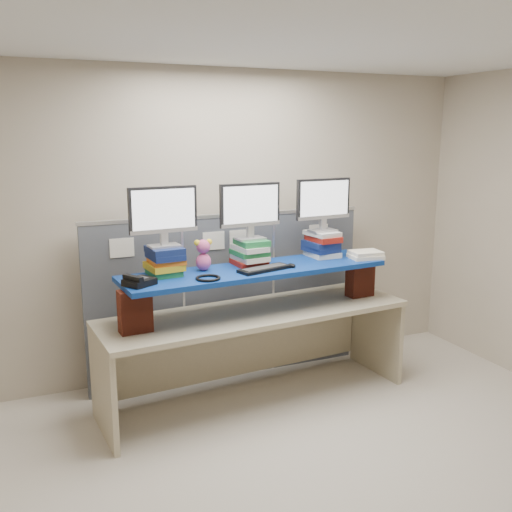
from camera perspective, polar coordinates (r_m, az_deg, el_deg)
name	(u,v)px	position (r m, az deg, el deg)	size (l,w,h in m)	color
room	(329,272)	(3.51, 7.33, -1.59)	(5.00, 4.00, 2.80)	#B9AC99
cubicle_partition	(229,296)	(5.23, -2.71, -4.01)	(2.60, 0.06, 1.53)	#484C55
desk	(256,329)	(4.79, 0.00, -7.29)	(2.66, 0.97, 0.79)	#B5A98A
brick_pier_left	(135,311)	(4.28, -12.00, -5.42)	(0.24, 0.13, 0.32)	maroon
brick_pier_right	(360,279)	(5.19, 10.36, -2.24)	(0.24, 0.13, 0.32)	maroon
blue_board	(256,270)	(4.64, 0.00, -1.45)	(2.21, 0.55, 0.04)	navy
book_stack_left	(165,261)	(4.44, -9.11, -0.47)	(0.28, 0.32, 0.22)	#1E7238
book_stack_center	(250,252)	(4.72, -0.60, 0.36)	(0.27, 0.33, 0.22)	maroon
book_stack_right	(322,244)	(5.08, 6.61, 1.20)	(0.27, 0.33, 0.23)	silver
monitor_left	(163,213)	(4.37, -9.26, 4.28)	(0.53, 0.17, 0.46)	#B4B4B9
monitor_center	(250,208)	(4.66, -0.59, 4.85)	(0.53, 0.17, 0.46)	#B4B4B9
monitor_right	(323,202)	(5.02, 6.76, 5.43)	(0.53, 0.17, 0.46)	#B4B4B9
keyboard	(264,269)	(4.55, 0.85, -1.29)	(0.47, 0.26, 0.03)	black
mouse	(292,265)	(4.67, 3.60, -0.94)	(0.05, 0.10, 0.03)	black
desk_phone	(139,281)	(4.19, -11.66, -2.49)	(0.26, 0.25, 0.08)	black
headset	(208,278)	(4.29, -4.81, -2.21)	(0.19, 0.19, 0.02)	black
plush_toy	(203,255)	(4.55, -5.28, 0.14)	(0.15, 0.11, 0.25)	#D4508B
binder_stack	(366,255)	(5.08, 10.91, 0.13)	(0.29, 0.24, 0.07)	white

